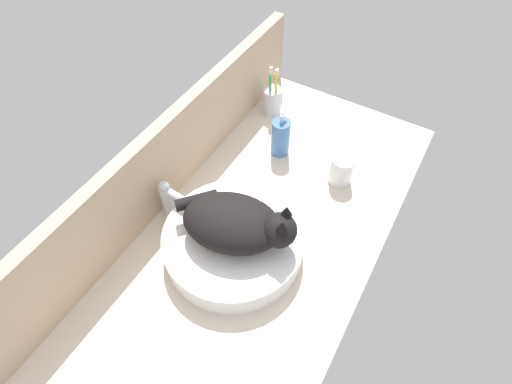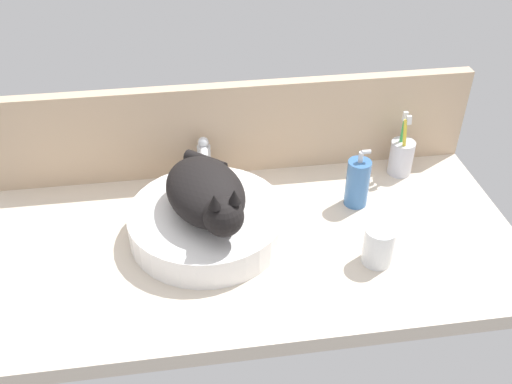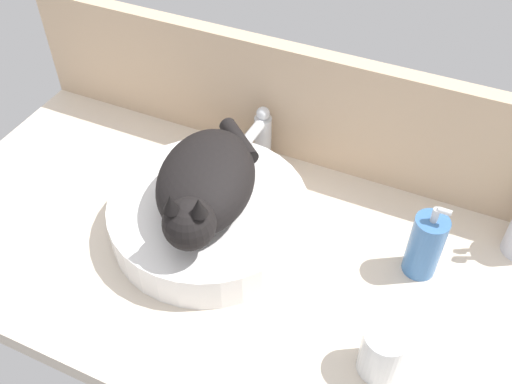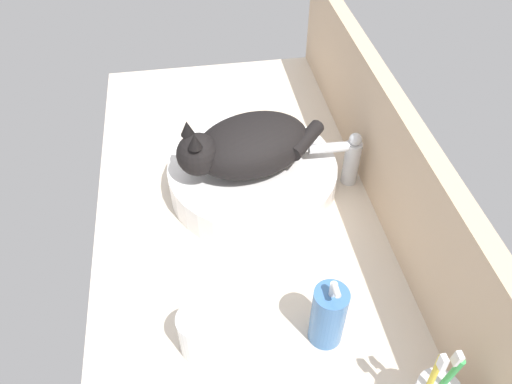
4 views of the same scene
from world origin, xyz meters
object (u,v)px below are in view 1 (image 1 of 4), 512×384
sink_basin (234,242)px  cat (237,223)px  toothbrush_cup (272,100)px  soap_dispenser (280,137)px  faucet (170,199)px  water_glass (341,171)px

sink_basin → cat: 9.49cm
cat → toothbrush_cup: cat is taller
soap_dispenser → cat: bearing=-168.0°
faucet → soap_dispenser: size_ratio=0.85×
cat → faucet: size_ratio=2.35×
faucet → soap_dispenser: (37.35, -14.32, -0.83)cm
faucet → water_glass: faucet is taller
soap_dispenser → toothbrush_cup: (15.86, 11.74, -1.23)cm
water_glass → sink_basin: bearing=158.4°
sink_basin → water_glass: bearing=-21.6°
soap_dispenser → sink_basin: bearing=-170.0°
water_glass → soap_dispenser: bearing=86.7°
sink_basin → soap_dispenser: soap_dispenser is taller
cat → soap_dispenser: size_ratio=1.99×
sink_basin → toothbrush_cup: bearing=18.8°
faucet → toothbrush_cup: (53.21, -2.58, -2.06)cm
cat → soap_dispenser: bearing=12.0°
sink_basin → faucet: size_ratio=2.71×
faucet → toothbrush_cup: bearing=-2.8°
faucet → toothbrush_cup: size_ratio=0.73×
sink_basin → soap_dispenser: bearing=10.0°
sink_basin → water_glass: size_ratio=4.00×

